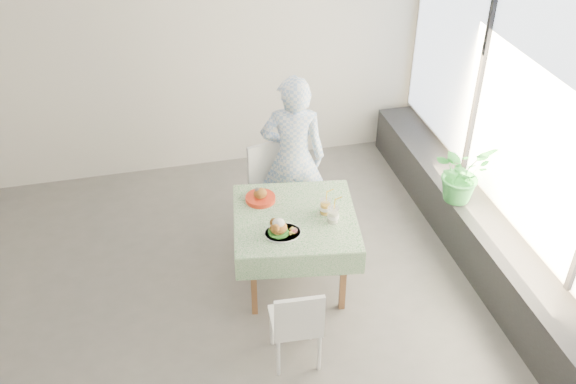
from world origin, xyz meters
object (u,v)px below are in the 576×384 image
object	(u,v)px
chair_near	(295,336)
potted_plant	(461,173)
cafe_table	(295,242)
main_dish	(281,229)
diner	(293,158)
chair_far	(278,209)
juice_cup_orange	(325,207)

from	to	relation	value
chair_near	potted_plant	distance (m)	2.24
cafe_table	potted_plant	bearing A→B (deg)	7.95
cafe_table	main_dish	xyz separation A→B (m)	(-0.18, -0.21, 0.33)
main_dish	potted_plant	size ratio (longest dim) A/B	0.53
diner	chair_far	bearing A→B (deg)	30.02
cafe_table	juice_cup_orange	size ratio (longest dim) A/B	4.20
juice_cup_orange	potted_plant	xyz separation A→B (m)	(1.39, 0.25, -0.02)
juice_cup_orange	potted_plant	distance (m)	1.42
chair_far	cafe_table	bearing A→B (deg)	-90.93
cafe_table	juice_cup_orange	bearing A→B (deg)	-4.18
cafe_table	potted_plant	size ratio (longest dim) A/B	2.06
chair_near	main_dish	world-z (taller)	main_dish
main_dish	chair_far	bearing A→B (deg)	78.68
chair_near	potted_plant	world-z (taller)	potted_plant
chair_far	juice_cup_orange	world-z (taller)	juice_cup_orange
potted_plant	chair_near	bearing A→B (deg)	-149.23
cafe_table	chair_far	xyz separation A→B (m)	(0.01, 0.72, -0.17)
cafe_table	chair_near	xyz separation A→B (m)	(-0.21, -0.88, -0.21)
chair_far	main_dish	bearing A→B (deg)	-101.32
diner	cafe_table	bearing A→B (deg)	91.17
potted_plant	chair_far	bearing A→B (deg)	163.34
chair_far	potted_plant	xyz separation A→B (m)	(1.65, -0.49, 0.49)
chair_near	main_dish	xyz separation A→B (m)	(0.04, 0.67, 0.55)
chair_near	diner	size ratio (longest dim) A/B	0.47
main_dish	juice_cup_orange	distance (m)	0.48
diner	chair_near	bearing A→B (deg)	90.65
main_dish	juice_cup_orange	world-z (taller)	juice_cup_orange
cafe_table	chair_far	size ratio (longest dim) A/B	1.24
diner	potted_plant	xyz separation A→B (m)	(1.48, -0.54, -0.05)
potted_plant	juice_cup_orange	bearing A→B (deg)	-169.81
cafe_table	potted_plant	distance (m)	1.70
juice_cup_orange	chair_near	bearing A→B (deg)	-118.89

